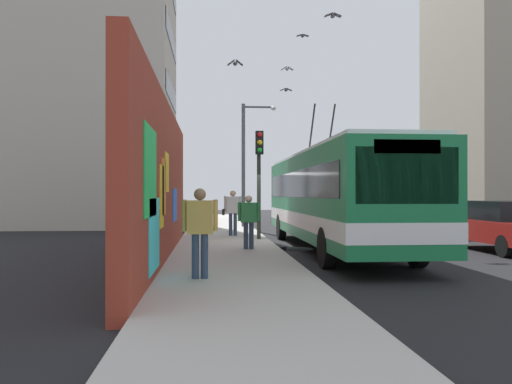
{
  "coord_description": "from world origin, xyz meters",
  "views": [
    {
      "loc": [
        -18.05,
        2.12,
        1.8
      ],
      "look_at": [
        1.95,
        0.37,
        1.87
      ],
      "focal_mm": 36.7,
      "sensor_mm": 36.0,
      "label": 1
    }
  ],
  "objects_px": {
    "parked_car_black": "(381,212)",
    "traffic_light": "(259,166)",
    "parked_car_silver": "(421,216)",
    "street_lamp": "(247,156)",
    "pedestrian_midblock": "(233,209)",
    "pedestrian_at_curb": "(249,218)",
    "city_bus": "(333,196)",
    "parked_car_red": "(504,225)",
    "pedestrian_near_wall": "(200,225)"
  },
  "relations": [
    {
      "from": "parked_car_silver",
      "to": "pedestrian_at_curb",
      "type": "relative_size",
      "value": 2.57
    },
    {
      "from": "city_bus",
      "to": "parked_car_red",
      "type": "bearing_deg",
      "value": -99.4
    },
    {
      "from": "pedestrian_near_wall",
      "to": "pedestrian_midblock",
      "type": "xyz_separation_m",
      "value": [
        10.37,
        -1.08,
        0.01
      ]
    },
    {
      "from": "pedestrian_midblock",
      "to": "parked_car_silver",
      "type": "bearing_deg",
      "value": -80.4
    },
    {
      "from": "city_bus",
      "to": "pedestrian_near_wall",
      "type": "distance_m",
      "value": 7.44
    },
    {
      "from": "parked_car_red",
      "to": "pedestrian_near_wall",
      "type": "bearing_deg",
      "value": 119.66
    },
    {
      "from": "traffic_light",
      "to": "street_lamp",
      "type": "bearing_deg",
      "value": -0.8
    },
    {
      "from": "pedestrian_midblock",
      "to": "street_lamp",
      "type": "relative_size",
      "value": 0.29
    },
    {
      "from": "parked_car_silver",
      "to": "pedestrian_near_wall",
      "type": "height_order",
      "value": "pedestrian_near_wall"
    },
    {
      "from": "city_bus",
      "to": "traffic_light",
      "type": "xyz_separation_m",
      "value": [
        2.47,
        2.15,
        1.07
      ]
    },
    {
      "from": "pedestrian_midblock",
      "to": "pedestrian_at_curb",
      "type": "height_order",
      "value": "pedestrian_midblock"
    },
    {
      "from": "traffic_light",
      "to": "parked_car_black",
      "type": "bearing_deg",
      "value": -41.25
    },
    {
      "from": "parked_car_red",
      "to": "parked_car_black",
      "type": "distance_m",
      "value": 11.72
    },
    {
      "from": "parked_car_silver",
      "to": "pedestrian_at_curb",
      "type": "xyz_separation_m",
      "value": [
        -6.43,
        7.98,
        0.25
      ]
    },
    {
      "from": "city_bus",
      "to": "pedestrian_midblock",
      "type": "xyz_separation_m",
      "value": [
        4.2,
        3.04,
        -0.53
      ]
    },
    {
      "from": "parked_car_silver",
      "to": "street_lamp",
      "type": "height_order",
      "value": "street_lamp"
    },
    {
      "from": "parked_car_red",
      "to": "parked_car_black",
      "type": "xyz_separation_m",
      "value": [
        11.72,
        0.0,
        0.0
      ]
    },
    {
      "from": "parked_car_silver",
      "to": "parked_car_black",
      "type": "bearing_deg",
      "value": -0.0
    },
    {
      "from": "street_lamp",
      "to": "parked_car_silver",
      "type": "bearing_deg",
      "value": -121.04
    },
    {
      "from": "pedestrian_at_curb",
      "to": "traffic_light",
      "type": "distance_m",
      "value": 3.79
    },
    {
      "from": "parked_car_black",
      "to": "traffic_light",
      "type": "xyz_separation_m",
      "value": [
        -8.38,
        7.35,
        1.98
      ]
    },
    {
      "from": "city_bus",
      "to": "parked_car_red",
      "type": "height_order",
      "value": "city_bus"
    },
    {
      "from": "parked_car_red",
      "to": "pedestrian_at_curb",
      "type": "relative_size",
      "value": 2.74
    },
    {
      "from": "parked_car_black",
      "to": "parked_car_silver",
      "type": "bearing_deg",
      "value": 180.0
    },
    {
      "from": "parked_car_silver",
      "to": "pedestrian_midblock",
      "type": "distance_m",
      "value": 8.36
    },
    {
      "from": "city_bus",
      "to": "parked_car_black",
      "type": "relative_size",
      "value": 2.57
    },
    {
      "from": "pedestrian_at_curb",
      "to": "traffic_light",
      "type": "xyz_separation_m",
      "value": [
        3.31,
        -0.63,
        1.73
      ]
    },
    {
      "from": "parked_car_silver",
      "to": "pedestrian_midblock",
      "type": "xyz_separation_m",
      "value": [
        -1.39,
        8.24,
        0.37
      ]
    },
    {
      "from": "pedestrian_at_curb",
      "to": "traffic_light",
      "type": "height_order",
      "value": "traffic_light"
    },
    {
      "from": "street_lamp",
      "to": "parked_car_red",
      "type": "bearing_deg",
      "value": -146.18
    },
    {
      "from": "parked_car_silver",
      "to": "pedestrian_midblock",
      "type": "height_order",
      "value": "pedestrian_midblock"
    },
    {
      "from": "city_bus",
      "to": "parked_car_silver",
      "type": "height_order",
      "value": "city_bus"
    },
    {
      "from": "city_bus",
      "to": "parked_car_red",
      "type": "relative_size",
      "value": 2.87
    },
    {
      "from": "traffic_light",
      "to": "pedestrian_midblock",
      "type": "bearing_deg",
      "value": 27.17
    },
    {
      "from": "parked_car_silver",
      "to": "street_lamp",
      "type": "distance_m",
      "value": 8.94
    },
    {
      "from": "parked_car_black",
      "to": "traffic_light",
      "type": "distance_m",
      "value": 11.32
    },
    {
      "from": "pedestrian_midblock",
      "to": "street_lamp",
      "type": "bearing_deg",
      "value": -9.78
    },
    {
      "from": "parked_car_silver",
      "to": "street_lamp",
      "type": "relative_size",
      "value": 0.66
    },
    {
      "from": "pedestrian_near_wall",
      "to": "pedestrian_at_curb",
      "type": "xyz_separation_m",
      "value": [
        5.33,
        -1.34,
        -0.11
      ]
    },
    {
      "from": "parked_car_red",
      "to": "pedestrian_at_curb",
      "type": "xyz_separation_m",
      "value": [
        0.02,
        7.98,
        0.25
      ]
    },
    {
      "from": "parked_car_black",
      "to": "street_lamp",
      "type": "xyz_separation_m",
      "value": [
        -0.9,
        7.24,
        2.9
      ]
    },
    {
      "from": "parked_car_red",
      "to": "pedestrian_midblock",
      "type": "height_order",
      "value": "pedestrian_midblock"
    },
    {
      "from": "city_bus",
      "to": "parked_car_silver",
      "type": "bearing_deg",
      "value": -42.9
    },
    {
      "from": "parked_car_silver",
      "to": "street_lamp",
      "type": "bearing_deg",
      "value": 58.96
    },
    {
      "from": "city_bus",
      "to": "street_lamp",
      "type": "bearing_deg",
      "value": 11.61
    },
    {
      "from": "parked_car_red",
      "to": "pedestrian_midblock",
      "type": "xyz_separation_m",
      "value": [
        5.06,
        8.24,
        0.37
      ]
    },
    {
      "from": "pedestrian_midblock",
      "to": "traffic_light",
      "type": "relative_size",
      "value": 0.45
    },
    {
      "from": "street_lamp",
      "to": "pedestrian_midblock",
      "type": "bearing_deg",
      "value": 170.22
    },
    {
      "from": "city_bus",
      "to": "parked_car_red",
      "type": "distance_m",
      "value": 5.35
    },
    {
      "from": "parked_car_silver",
      "to": "traffic_light",
      "type": "relative_size",
      "value": 1.04
    }
  ]
}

